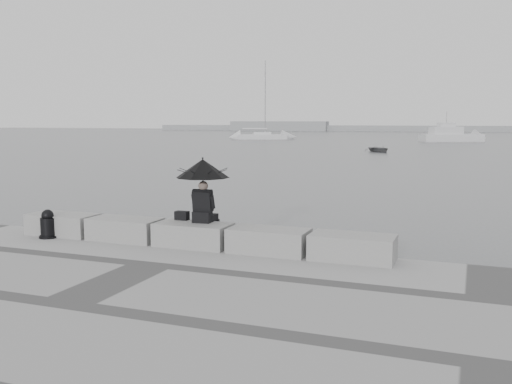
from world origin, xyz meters
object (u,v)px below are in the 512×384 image
at_px(motor_cruiser, 452,136).
at_px(sailboat_left, 262,136).
at_px(mooring_bollard, 48,226).
at_px(dinghy, 379,149).
at_px(seated_person, 203,176).

bearing_deg(motor_cruiser, sailboat_left, 153.86).
height_order(mooring_bollard, motor_cruiser, motor_cruiser).
bearing_deg(dinghy, sailboat_left, 89.47).
xyz_separation_m(motor_cruiser, dinghy, (-5.63, -31.72, -0.62)).
bearing_deg(mooring_bollard, motor_cruiser, 85.95).
bearing_deg(dinghy, mooring_bollard, -128.35).
bearing_deg(sailboat_left, dinghy, -79.06).
xyz_separation_m(seated_person, sailboat_left, (-27.73, 78.03, -1.48)).
height_order(seated_person, motor_cruiser, motor_cruiser).
relative_size(seated_person, motor_cruiser, 0.15).
relative_size(seated_person, mooring_bollard, 2.11).
distance_m(sailboat_left, dinghy, 39.30).
height_order(seated_person, mooring_bollard, seated_person).
relative_size(mooring_bollard, motor_cruiser, 0.07).
xyz_separation_m(mooring_bollard, dinghy, (-0.01, 47.61, -0.50)).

